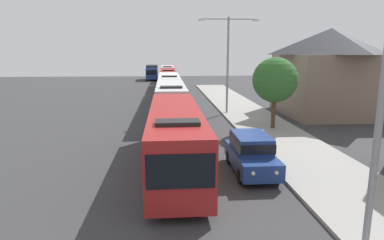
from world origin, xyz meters
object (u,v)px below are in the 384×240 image
at_px(streetlamp_near, 384,83).
at_px(roadside_tree, 275,80).
at_px(bus_second_in_line, 171,99).
at_px(bus_lead, 175,135).
at_px(bus_middle, 169,86).
at_px(bus_fourth_in_line, 168,78).
at_px(white_suv, 251,152).
at_px(streetlamp_mid, 228,56).
at_px(box_truck_oncoming, 152,72).
at_px(bus_rear, 168,73).

bearing_deg(streetlamp_near, roadside_tree, 81.67).
bearing_deg(bus_second_in_line, roadside_tree, -35.46).
height_order(bus_lead, bus_middle, same).
height_order(bus_fourth_in_line, roadside_tree, roadside_tree).
bearing_deg(bus_lead, bus_fourth_in_line, 90.00).
height_order(bus_lead, white_suv, bus_lead).
relative_size(bus_lead, bus_middle, 1.02).
xyz_separation_m(bus_lead, bus_fourth_in_line, (0.00, 38.35, 0.00)).
bearing_deg(bus_lead, streetlamp_mid, 69.80).
distance_m(bus_fourth_in_line, white_suv, 39.60).
bearing_deg(roadside_tree, streetlamp_near, -98.33).
distance_m(bus_middle, box_truck_oncoming, 30.53).
relative_size(bus_rear, streetlamp_near, 1.42).
distance_m(white_suv, streetlamp_near, 8.13).
bearing_deg(bus_fourth_in_line, bus_rear, 90.00).
bearing_deg(bus_middle, bus_fourth_in_line, 90.00).
bearing_deg(streetlamp_mid, bus_middle, 116.79).
relative_size(bus_second_in_line, bus_middle, 0.96).
bearing_deg(bus_second_in_line, bus_lead, -90.00).
distance_m(bus_rear, box_truck_oncoming, 5.34).
bearing_deg(bus_middle, bus_second_in_line, -90.00).
height_order(bus_second_in_line, bus_fourth_in_line, same).
bearing_deg(bus_middle, white_suv, -82.04).
height_order(white_suv, roadside_tree, roadside_tree).
bearing_deg(bus_fourth_in_line, bus_lead, -90.00).
height_order(bus_rear, streetlamp_near, streetlamp_near).
xyz_separation_m(streetlamp_near, roadside_tree, (2.30, 15.69, -1.23)).
distance_m(bus_second_in_line, streetlamp_near, 22.11).
distance_m(bus_middle, bus_fourth_in_line, 12.99).
height_order(bus_middle, streetlamp_mid, streetlamp_mid).
bearing_deg(bus_second_in_line, streetlamp_mid, 14.87).
height_order(bus_middle, bus_fourth_in_line, same).
bearing_deg(bus_second_in_line, box_truck_oncoming, 94.45).
relative_size(bus_lead, bus_fourth_in_line, 0.99).
relative_size(bus_rear, white_suv, 2.44).
bearing_deg(streetlamp_near, white_suv, 103.90).
distance_m(streetlamp_near, streetlamp_mid, 22.61).
bearing_deg(bus_rear, streetlamp_mid, -81.66).
height_order(streetlamp_mid, roadside_tree, streetlamp_mid).
xyz_separation_m(bus_middle, streetlamp_near, (5.40, -33.30, 3.34)).
relative_size(bus_lead, streetlamp_mid, 1.39).
bearing_deg(bus_lead, bus_middle, 90.00).
bearing_deg(streetlamp_mid, box_truck_oncoming, 101.97).
xyz_separation_m(bus_second_in_line, white_suv, (3.70, -14.31, -0.66)).
bearing_deg(white_suv, box_truck_oncoming, 97.03).
height_order(bus_second_in_line, bus_rear, same).
bearing_deg(box_truck_oncoming, bus_rear, -51.81).
distance_m(box_truck_oncoming, streetlamp_near, 64.33).
relative_size(bus_fourth_in_line, bus_rear, 1.11).
bearing_deg(box_truck_oncoming, streetlamp_near, -82.22).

